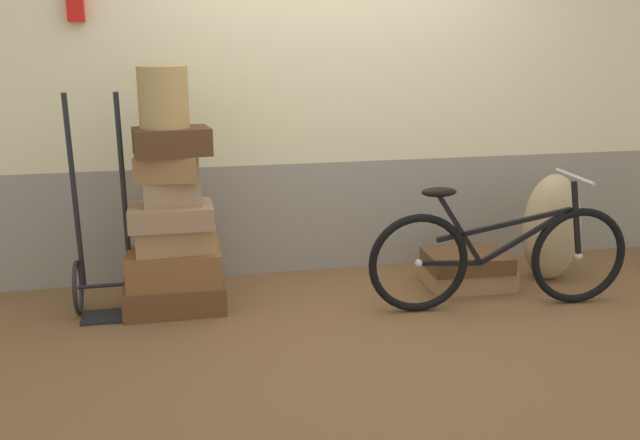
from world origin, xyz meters
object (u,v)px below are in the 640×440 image
object	(u,v)px
suitcase_2	(175,237)
suitcase_8	(467,261)
luggage_trolley	(105,266)
wicker_basket	(163,97)
burlap_sack	(552,227)
suitcase_0	(175,296)
suitcase_6	(172,141)
suitcase_5	(167,168)
suitcase_4	(171,192)
suitcase_3	(171,216)
suitcase_1	(175,266)
suitcase_7	(467,276)
bicycle	(499,256)

from	to	relation	value
suitcase_2	suitcase_8	world-z (taller)	suitcase_2
luggage_trolley	suitcase_8	bearing A→B (deg)	-1.70
wicker_basket	burlap_sack	size ratio (longest dim) A/B	0.47
suitcase_0	suitcase_6	world-z (taller)	suitcase_6
suitcase_8	wicker_basket	distance (m)	2.26
suitcase_8	suitcase_0	bearing A→B (deg)	-177.06
suitcase_2	suitcase_5	bearing A→B (deg)	-145.34
suitcase_4	suitcase_3	bearing A→B (deg)	-121.66
suitcase_0	suitcase_5	xyz separation A→B (m)	(-0.00, -0.01, 0.82)
suitcase_1	suitcase_3	bearing A→B (deg)	-99.30
suitcase_6	luggage_trolley	distance (m)	0.89
suitcase_1	wicker_basket	size ratio (longest dim) A/B	1.61
suitcase_0	suitcase_7	distance (m)	1.98
burlap_sack	bicycle	bearing A→B (deg)	-145.60
suitcase_1	luggage_trolley	world-z (taller)	luggage_trolley
suitcase_5	suitcase_8	size ratio (longest dim) A/B	0.66
suitcase_0	luggage_trolley	world-z (taller)	luggage_trolley
suitcase_3	suitcase_1	bearing A→B (deg)	78.75
suitcase_6	suitcase_3	bearing A→B (deg)	173.44
wicker_basket	suitcase_5	bearing A→B (deg)	-98.53
suitcase_4	suitcase_6	world-z (taller)	suitcase_6
suitcase_1	wicker_basket	xyz separation A→B (m)	(-0.01, -0.01, 1.04)
suitcase_2	bicycle	distance (m)	2.02
suitcase_0	suitcase_5	distance (m)	0.82
suitcase_1	suitcase_7	xyz separation A→B (m)	(1.97, -0.00, -0.21)
suitcase_7	burlap_sack	distance (m)	0.69
suitcase_7	luggage_trolley	distance (m)	2.40
wicker_basket	luggage_trolley	xyz separation A→B (m)	(-0.41, 0.04, -1.03)
suitcase_3	wicker_basket	world-z (taller)	wicker_basket
bicycle	burlap_sack	bearing A→B (deg)	34.40
suitcase_0	suitcase_3	xyz separation A→B (m)	(0.00, -0.01, 0.53)
suitcase_2	suitcase_7	world-z (taller)	suitcase_2
suitcase_8	suitcase_6	bearing A→B (deg)	-176.65
suitcase_1	suitcase_3	world-z (taller)	suitcase_3
suitcase_1	suitcase_6	size ratio (longest dim) A/B	1.31
suitcase_3	suitcase_5	xyz separation A→B (m)	(-0.01, 0.01, 0.29)
suitcase_4	wicker_basket	distance (m)	0.57
suitcase_5	suitcase_6	world-z (taller)	suitcase_6
suitcase_0	suitcase_1	size ratio (longest dim) A/B	1.09
suitcase_5	wicker_basket	world-z (taller)	wicker_basket
suitcase_7	bicycle	size ratio (longest dim) A/B	0.34
suitcase_5	suitcase_3	bearing A→B (deg)	-35.73
suitcase_4	suitcase_2	bearing A→B (deg)	51.94
suitcase_6	luggage_trolley	bearing A→B (deg)	164.52
suitcase_2	luggage_trolley	world-z (taller)	luggage_trolley
suitcase_1	suitcase_3	xyz separation A→B (m)	(-0.01, -0.03, 0.33)
suitcase_7	suitcase_4	bearing A→B (deg)	-178.07
suitcase_3	suitcase_5	world-z (taller)	suitcase_5
suitcase_1	suitcase_2	distance (m)	0.19
suitcase_2	suitcase_6	distance (m)	0.60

